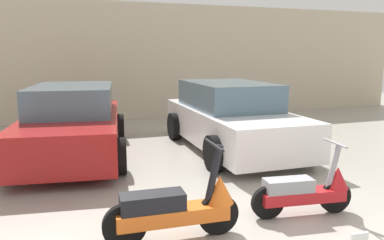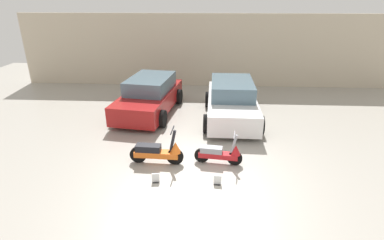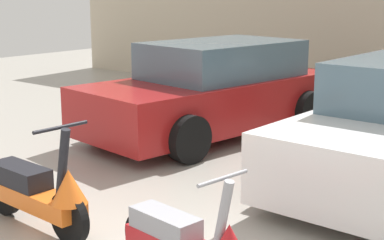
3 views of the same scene
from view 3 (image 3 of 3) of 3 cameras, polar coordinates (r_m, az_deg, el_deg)
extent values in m
cylinder|color=black|center=(5.45, -11.82, -9.30)|extent=(0.49, 0.11, 0.48)
cylinder|color=black|center=(6.30, -17.72, -6.59)|extent=(0.49, 0.11, 0.48)
cube|color=orange|center=(5.84, -15.03, -7.31)|extent=(1.28, 0.35, 0.17)
cube|color=black|center=(5.97, -16.34, -5.14)|extent=(0.72, 0.32, 0.19)
cylinder|color=black|center=(5.33, -12.43, -4.27)|extent=(0.23, 0.09, 0.69)
cylinder|color=black|center=(5.24, -12.61, -0.69)|extent=(0.06, 0.56, 0.03)
cone|color=orange|center=(5.33, -11.85, -6.34)|extent=(0.34, 0.34, 0.32)
cylinder|color=black|center=(5.05, -4.68, -11.23)|extent=(0.43, 0.13, 0.43)
cube|color=gray|center=(4.77, -2.62, -9.90)|extent=(0.65, 0.33, 0.17)
cylinder|color=gray|center=(4.27, 2.98, -9.52)|extent=(0.20, 0.10, 0.61)
cylinder|color=gray|center=(4.17, 3.03, -5.67)|extent=(0.09, 0.50, 0.03)
cube|color=maroon|center=(9.19, 1.80, 1.87)|extent=(2.33, 4.45, 0.71)
cube|color=slate|center=(9.27, 2.94, 5.92)|extent=(1.87, 2.57, 0.56)
cylinder|color=black|center=(7.69, -0.33, -1.86)|extent=(0.31, 0.67, 0.65)
cylinder|color=black|center=(9.09, -8.23, 0.29)|extent=(0.31, 0.67, 0.65)
cylinder|color=black|center=(9.63, 11.23, 0.88)|extent=(0.31, 0.67, 0.65)
cylinder|color=black|center=(10.78, 3.30, 2.35)|extent=(0.31, 0.67, 0.65)
cylinder|color=black|center=(6.49, 8.68, -4.73)|extent=(0.24, 0.66, 0.66)
cylinder|color=black|center=(8.82, 17.75, -0.55)|extent=(0.24, 0.66, 0.66)
camera|label=1|loc=(5.61, -57.65, 4.93)|focal=35.00mm
camera|label=2|loc=(5.71, -110.06, 19.12)|focal=28.00mm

